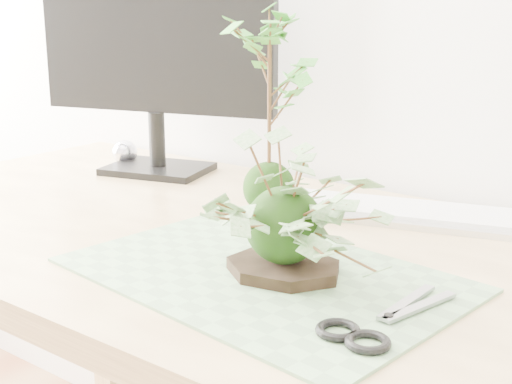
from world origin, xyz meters
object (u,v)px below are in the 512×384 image
Objects in this scene: ivy_kokedama at (285,189)px; keyboard at (408,213)px; desk at (289,305)px; maple_kokedama at (270,59)px; monitor at (157,45)px.

keyboard is (0.01, 0.32, -0.10)m from ivy_kokedama.
desk is at bearing -123.52° from keyboard.
ivy_kokedama is 0.34m from keyboard.
desk is 0.26m from keyboard.
maple_kokedama is 0.36m from monitor.
ivy_kokedama is 0.59× the size of monitor.
desk is 0.37m from maple_kokedama.
monitor reaches higher than ivy_kokedama.
maple_kokedama reaches higher than ivy_kokedama.
keyboard is at bearing 87.78° from ivy_kokedama.
keyboard is 0.97× the size of monitor.
maple_kokedama is at bearing 136.34° from desk.
monitor reaches higher than keyboard.
keyboard is (0.19, 0.11, -0.24)m from maple_kokedama.
ivy_kokedama is 0.60× the size of keyboard.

